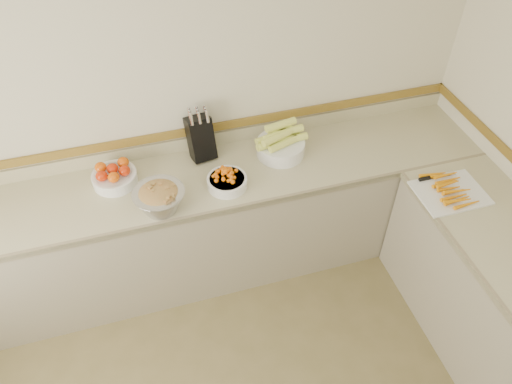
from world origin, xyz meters
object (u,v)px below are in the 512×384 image
object	(u,v)px
knife_block	(200,137)
rhubarb_bowl	(159,198)
tomato_bowl	(114,176)
corn_bowl	(281,144)
cherry_tomato_bowl	(227,180)
cutting_board	(450,190)

from	to	relation	value
knife_block	rhubarb_bowl	bearing A→B (deg)	-128.91
tomato_bowl	corn_bowl	size ratio (longest dim) A/B	0.78
corn_bowl	rhubarb_bowl	bearing A→B (deg)	-161.07
cherry_tomato_bowl	cutting_board	world-z (taller)	cherry_tomato_bowl
cherry_tomato_bowl	cutting_board	xyz separation A→B (m)	(1.33, -0.46, -0.03)
knife_block	cutting_board	size ratio (longest dim) A/B	0.91
tomato_bowl	corn_bowl	world-z (taller)	corn_bowl
cherry_tomato_bowl	rhubarb_bowl	size ratio (longest dim) A/B	0.82
tomato_bowl	cutting_board	size ratio (longest dim) A/B	0.67
rhubarb_bowl	corn_bowl	bearing A→B (deg)	18.93
rhubarb_bowl	cutting_board	distance (m)	1.81
cherry_tomato_bowl	rhubarb_bowl	world-z (taller)	rhubarb_bowl
tomato_bowl	rhubarb_bowl	bearing A→B (deg)	-52.59
tomato_bowl	cherry_tomato_bowl	distance (m)	0.72
knife_block	cutting_board	xyz separation A→B (m)	(1.42, -0.80, -0.14)
knife_block	cutting_board	world-z (taller)	knife_block
tomato_bowl	cutting_board	bearing A→B (deg)	-19.06
rhubarb_bowl	cutting_board	bearing A→B (deg)	-11.97
tomato_bowl	rhubarb_bowl	distance (m)	0.40
corn_bowl	cutting_board	xyz separation A→B (m)	(0.90, -0.67, -0.06)
corn_bowl	rhubarb_bowl	size ratio (longest dim) A/B	1.16
knife_block	tomato_bowl	distance (m)	0.61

